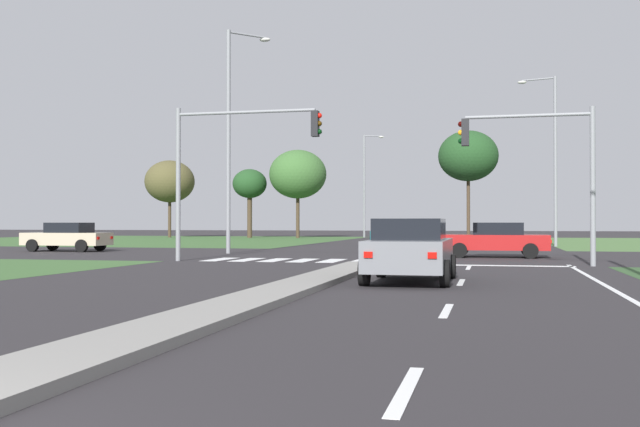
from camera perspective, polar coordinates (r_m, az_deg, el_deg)
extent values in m
plane|color=#282628|center=(33.29, 5.88, -3.27)|extent=(200.00, 200.00, 0.00)
cube|color=#385B2D|center=(64.74, -14.16, -2.00)|extent=(35.00, 35.00, 0.01)
cube|color=gray|center=(14.68, -3.69, -6.25)|extent=(1.20, 22.00, 0.14)
cube|color=gray|center=(58.15, 9.03, -2.09)|extent=(1.20, 36.00, 0.14)
cube|color=silver|center=(6.73, 6.70, -13.45)|extent=(0.14, 2.00, 0.01)
cube|color=silver|center=(12.63, 9.81, -7.45)|extent=(0.14, 2.00, 0.01)
cube|color=silver|center=(18.59, 10.91, -5.27)|extent=(0.14, 2.00, 0.01)
cube|color=silver|center=(24.57, 11.48, -4.15)|extent=(0.14, 2.00, 0.01)
cube|color=silver|center=(15.28, 23.10, -6.22)|extent=(0.14, 24.00, 0.01)
cube|color=silver|center=(26.03, 12.24, -3.96)|extent=(6.40, 0.50, 0.01)
cube|color=silver|center=(29.79, -7.76, -3.55)|extent=(0.70, 2.80, 0.01)
cube|color=silver|center=(29.40, -5.66, -3.60)|extent=(0.70, 2.80, 0.01)
cube|color=silver|center=(29.05, -3.51, -3.63)|extent=(0.70, 2.80, 0.01)
cube|color=silver|center=(28.74, -1.31, -3.67)|extent=(0.70, 2.80, 0.01)
cube|color=silver|center=(28.47, 0.93, -3.69)|extent=(0.70, 2.80, 0.01)
cube|color=silver|center=(28.25, 3.22, -3.72)|extent=(0.70, 2.80, 0.01)
cube|color=silver|center=(28.07, 5.53, -3.73)|extent=(0.70, 2.80, 0.01)
cube|color=silver|center=(27.94, 7.88, -3.74)|extent=(0.70, 2.80, 0.01)
cube|color=slate|center=(18.51, 7.04, -3.17)|extent=(1.87, 4.27, 0.74)
cube|color=black|center=(18.35, 6.99, -1.22)|extent=(1.65, 1.96, 0.52)
cube|color=red|center=(16.47, 3.77, -3.22)|extent=(0.20, 0.04, 0.14)
cube|color=red|center=(16.30, 8.72, -3.24)|extent=(0.20, 0.04, 0.14)
cylinder|color=black|center=(20.00, 4.79, -4.05)|extent=(0.22, 0.64, 0.64)
cylinder|color=black|center=(19.82, 10.17, -4.08)|extent=(0.22, 0.64, 0.64)
cylinder|color=black|center=(17.31, 3.46, -4.58)|extent=(0.22, 0.64, 0.64)
cylinder|color=black|center=(17.09, 9.68, -4.62)|extent=(0.22, 0.64, 0.64)
cube|color=maroon|center=(62.93, 7.31, -1.45)|extent=(1.84, 4.53, 0.69)
cube|color=black|center=(63.08, 7.33, -0.90)|extent=(1.62, 2.09, 0.52)
cube|color=red|center=(65.14, 8.13, -1.36)|extent=(0.20, 0.04, 0.14)
cube|color=red|center=(65.28, 6.91, -1.36)|extent=(0.20, 0.04, 0.14)
cylinder|color=black|center=(61.41, 8.03, -1.79)|extent=(0.22, 0.64, 0.64)
cylinder|color=black|center=(61.60, 6.33, -1.79)|extent=(0.22, 0.64, 0.64)
cylinder|color=black|center=(64.30, 8.26, -1.74)|extent=(0.22, 0.64, 0.64)
cylinder|color=black|center=(64.48, 6.64, -1.74)|extent=(0.22, 0.64, 0.64)
cube|color=#BCAD8E|center=(40.10, -19.09, -1.88)|extent=(4.36, 1.76, 0.64)
cube|color=black|center=(40.01, -18.91, -1.05)|extent=(2.01, 1.55, 0.52)
cube|color=red|center=(38.39, -16.85, -1.84)|extent=(0.04, 0.20, 0.14)
cube|color=red|center=(39.55, -15.88, -1.81)|extent=(0.04, 0.20, 0.14)
cylinder|color=black|center=(40.14, -21.45, -2.32)|extent=(0.64, 0.22, 0.64)
cylinder|color=black|center=(41.60, -20.07, -2.27)|extent=(0.64, 0.22, 0.64)
cylinder|color=black|center=(38.62, -18.04, -2.40)|extent=(0.64, 0.22, 0.64)
cylinder|color=black|center=(40.14, -16.74, -2.34)|extent=(0.64, 0.22, 0.64)
cube|color=#A31919|center=(32.27, 13.41, -2.19)|extent=(4.49, 1.84, 0.65)
cube|color=black|center=(32.26, 13.68, -1.15)|extent=(2.07, 1.62, 0.52)
cube|color=red|center=(31.66, 17.53, -2.09)|extent=(0.04, 0.20, 0.14)
cube|color=red|center=(33.06, 17.34, -2.03)|extent=(0.04, 0.20, 0.14)
cylinder|color=black|center=(31.39, 10.79, -2.83)|extent=(0.64, 0.22, 0.64)
cylinder|color=black|center=(33.23, 10.93, -2.71)|extent=(0.64, 0.22, 0.64)
cylinder|color=black|center=(31.40, 16.05, -2.81)|extent=(0.64, 0.22, 0.64)
cylinder|color=black|center=(33.24, 15.89, -2.69)|extent=(0.64, 0.22, 0.64)
cube|color=#19565B|center=(48.05, 5.40, -1.70)|extent=(1.79, 4.55, 0.66)
cube|color=black|center=(48.19, 5.42, -1.00)|extent=(1.58, 2.09, 0.52)
cube|color=red|center=(50.23, 6.52, -1.58)|extent=(0.20, 0.04, 0.14)
cube|color=red|center=(50.41, 4.98, -1.58)|extent=(0.20, 0.04, 0.14)
cylinder|color=black|center=(46.49, 6.25, -2.14)|extent=(0.22, 0.64, 0.64)
cylinder|color=black|center=(46.75, 4.07, -2.14)|extent=(0.22, 0.64, 0.64)
cylinder|color=black|center=(49.38, 6.66, -2.06)|extent=(0.22, 0.64, 0.64)
cylinder|color=black|center=(49.62, 4.60, -2.05)|extent=(0.22, 0.64, 0.64)
cylinder|color=gray|center=(26.62, 20.45, 2.00)|extent=(0.18, 0.18, 5.45)
cylinder|color=gray|center=(26.67, 15.84, 7.33)|extent=(4.26, 0.12, 0.12)
cube|color=black|center=(26.59, 11.23, 6.20)|extent=(0.26, 0.32, 0.95)
sphere|color=#360503|center=(26.63, 10.88, 6.84)|extent=(0.20, 0.20, 0.20)
sphere|color=orange|center=(26.59, 10.88, 6.20)|extent=(0.20, 0.20, 0.20)
sphere|color=black|center=(26.56, 10.88, 5.55)|extent=(0.20, 0.20, 0.20)
cylinder|color=gray|center=(28.96, -10.97, 2.23)|extent=(0.18, 0.18, 5.93)
cylinder|color=gray|center=(28.22, -5.83, 7.84)|extent=(5.47, 0.12, 0.12)
cube|color=black|center=(27.39, -0.38, 6.99)|extent=(0.26, 0.32, 0.95)
sphere|color=red|center=(27.39, -0.05, 7.62)|extent=(0.20, 0.20, 0.20)
sphere|color=#3A2405|center=(27.35, -0.05, 7.00)|extent=(0.20, 0.20, 0.20)
sphere|color=black|center=(27.31, -0.05, 6.38)|extent=(0.20, 0.20, 0.20)
cylinder|color=gray|center=(35.72, -7.13, 5.58)|extent=(0.20, 0.20, 10.79)
cylinder|color=gray|center=(37.11, -5.69, 13.65)|extent=(1.46, 1.51, 0.10)
ellipsoid|color=#B2B2A8|center=(37.53, -4.30, 13.33)|extent=(0.56, 0.28, 0.20)
cylinder|color=gray|center=(47.85, 17.83, 3.89)|extent=(0.20, 0.20, 10.59)
cylinder|color=gray|center=(48.73, 16.62, 9.97)|extent=(1.99, 0.61, 0.10)
ellipsoid|color=#B2B2A8|center=(48.91, 15.44, 9.81)|extent=(0.56, 0.28, 0.20)
cylinder|color=gray|center=(73.00, 3.46, 2.14)|extent=(0.20, 0.20, 10.21)
cylinder|color=gray|center=(73.50, 4.12, 6.03)|extent=(1.68, 0.53, 0.10)
ellipsoid|color=#B2B2A8|center=(73.57, 4.79, 5.95)|extent=(0.56, 0.28, 0.20)
cylinder|color=#423323|center=(74.49, -11.61, -0.21)|extent=(0.31, 0.31, 4.23)
ellipsoid|color=#4C4728|center=(74.60, -11.61, 2.46)|extent=(4.94, 4.94, 4.20)
cylinder|color=#423323|center=(71.86, -5.49, -0.15)|extent=(0.47, 0.47, 4.37)
ellipsoid|color=#1E421E|center=(71.96, -5.49, 2.33)|extent=(3.34, 3.34, 2.84)
cylinder|color=#423323|center=(70.44, -1.74, -0.04)|extent=(0.34, 0.34, 4.62)
ellipsoid|color=#38602D|center=(70.59, -1.74, 3.07)|extent=(5.52, 5.52, 4.69)
cylinder|color=#423323|center=(68.47, 11.46, 0.62)|extent=(0.31, 0.31, 6.10)
ellipsoid|color=#1E421E|center=(68.73, 11.45, 4.41)|extent=(5.46, 5.46, 4.64)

